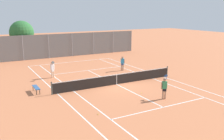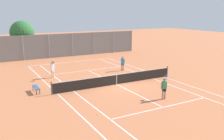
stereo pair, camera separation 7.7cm
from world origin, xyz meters
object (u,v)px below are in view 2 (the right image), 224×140
(tennis_net, at_px, (117,79))
(loose_tennis_ball_0, at_px, (141,93))
(courtside_bench, at_px, (36,88))
(tree_behind_left, at_px, (22,33))
(player_near_side, at_px, (164,87))
(loose_tennis_ball_1, at_px, (102,82))
(player_far_left, at_px, (53,69))
(loose_tennis_ball_3, at_px, (93,61))
(loose_tennis_ball_2, at_px, (98,114))
(player_far_right, at_px, (123,63))

(tennis_net, xyz_separation_m, loose_tennis_ball_0, (0.48, -3.18, -0.48))
(tennis_net, xyz_separation_m, courtside_bench, (-6.90, 1.19, -0.10))
(loose_tennis_ball_0, distance_m, tree_behind_left, 22.20)
(player_near_side, bearing_deg, loose_tennis_ball_1, 107.47)
(player_near_side, xyz_separation_m, player_far_left, (-5.56, 10.28, 0.00))
(player_far_left, xyz_separation_m, loose_tennis_ball_3, (6.99, 5.72, -0.89))
(loose_tennis_ball_3, relative_size, courtside_bench, 0.04)
(tennis_net, distance_m, loose_tennis_ball_1, 1.59)
(tennis_net, relative_size, courtside_bench, 8.00)
(player_far_left, xyz_separation_m, loose_tennis_ball_1, (3.56, -3.92, -0.89))
(player_near_side, relative_size, loose_tennis_ball_2, 26.88)
(loose_tennis_ball_0, xyz_separation_m, loose_tennis_ball_1, (-1.29, 4.47, 0.00))
(player_near_side, xyz_separation_m, loose_tennis_ball_3, (1.44, 16.00, -0.89))
(loose_tennis_ball_2, bearing_deg, player_far_right, 51.38)
(player_far_left, xyz_separation_m, player_far_right, (7.70, -0.75, -0.02))
(player_far_right, relative_size, loose_tennis_ball_0, 24.24)
(player_near_side, bearing_deg, loose_tennis_ball_2, -177.45)
(player_far_right, bearing_deg, loose_tennis_ball_0, -110.49)
(loose_tennis_ball_0, bearing_deg, loose_tennis_ball_2, -156.62)
(loose_tennis_ball_3, bearing_deg, courtside_bench, -134.39)
(player_far_right, xyz_separation_m, loose_tennis_ball_1, (-4.15, -3.17, -0.88))
(loose_tennis_ball_3, bearing_deg, loose_tennis_ball_1, -109.63)
(player_far_left, distance_m, loose_tennis_ball_0, 9.73)
(loose_tennis_ball_0, bearing_deg, loose_tennis_ball_3, 81.35)
(player_near_side, distance_m, loose_tennis_ball_0, 2.21)
(loose_tennis_ball_1, xyz_separation_m, loose_tennis_ball_3, (3.44, 9.64, 0.00))
(player_far_left, xyz_separation_m, loose_tennis_ball_0, (4.85, -8.39, -0.89))
(loose_tennis_ball_1, height_order, loose_tennis_ball_2, same)
(player_far_right, xyz_separation_m, courtside_bench, (-10.24, -3.27, -0.50))
(tree_behind_left, bearing_deg, tennis_net, -74.88)
(player_far_left, distance_m, tree_behind_left, 13.13)
(loose_tennis_ball_2, bearing_deg, tennis_net, 49.94)
(player_near_side, relative_size, loose_tennis_ball_3, 26.88)
(player_far_left, distance_m, courtside_bench, 4.78)
(courtside_bench, bearing_deg, tennis_net, -9.76)
(loose_tennis_ball_0, bearing_deg, player_far_right, 69.51)
(loose_tennis_ball_2, xyz_separation_m, tree_behind_left, (-0.41, 23.40, 3.45))
(player_near_side, distance_m, tree_behind_left, 24.07)
(tennis_net, bearing_deg, player_far_right, 53.18)
(player_far_right, height_order, loose_tennis_ball_3, player_far_right)
(player_far_left, height_order, loose_tennis_ball_1, player_far_left)
(loose_tennis_ball_2, height_order, loose_tennis_ball_3, same)
(tree_behind_left, bearing_deg, loose_tennis_ball_1, -76.35)
(player_near_side, xyz_separation_m, loose_tennis_ball_1, (-2.00, 6.36, -0.89))
(player_near_side, relative_size, tree_behind_left, 0.34)
(player_far_right, height_order, courtside_bench, player_far_right)
(player_far_right, bearing_deg, player_far_left, 174.45)
(loose_tennis_ball_2, bearing_deg, player_far_left, 89.37)
(loose_tennis_ball_1, relative_size, tree_behind_left, 0.01)
(loose_tennis_ball_3, xyz_separation_m, tree_behind_left, (-7.52, 7.15, 3.45))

